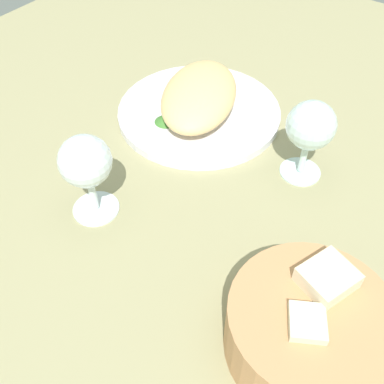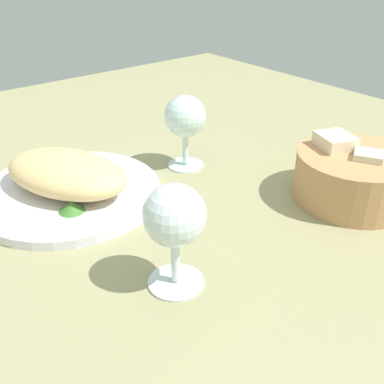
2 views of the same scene
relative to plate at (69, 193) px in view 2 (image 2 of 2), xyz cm
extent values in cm
cube|color=tan|center=(8.09, 11.41, -1.70)|extent=(140.00, 140.00, 2.00)
cylinder|color=white|center=(0.00, 0.00, 0.00)|extent=(27.88, 27.88, 1.40)
ellipsoid|color=#EBC581|center=(0.00, 0.00, 3.46)|extent=(23.64, 19.07, 5.51)
cone|color=#3F7B30|center=(6.15, -2.47, 1.43)|extent=(3.74, 3.74, 1.45)
cylinder|color=tan|center=(27.37, 33.11, 2.97)|extent=(17.39, 17.39, 7.34)
cube|color=beige|center=(29.01, 33.01, 5.67)|extent=(5.17, 5.02, 3.94)
cube|color=beige|center=(23.61, 32.57, 6.04)|extent=(6.58, 6.27, 5.25)
cylinder|color=white|center=(26.15, 0.64, -0.40)|extent=(6.51, 6.51, 0.60)
cylinder|color=white|center=(26.15, 0.64, 2.51)|extent=(1.00, 1.00, 5.21)
sphere|color=white|center=(26.15, 0.64, 8.59)|extent=(6.95, 6.95, 6.95)
cylinder|color=silver|center=(2.62, 20.63, -0.40)|extent=(6.18, 6.18, 0.60)
cylinder|color=silver|center=(2.62, 20.63, 2.39)|extent=(1.00, 1.00, 4.97)
sphere|color=silver|center=(2.62, 20.63, 8.38)|extent=(7.02, 7.02, 7.02)
camera|label=1|loc=(52.15, 35.92, 47.41)|focal=42.19mm
camera|label=2|loc=(58.82, -23.44, 34.27)|focal=42.46mm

